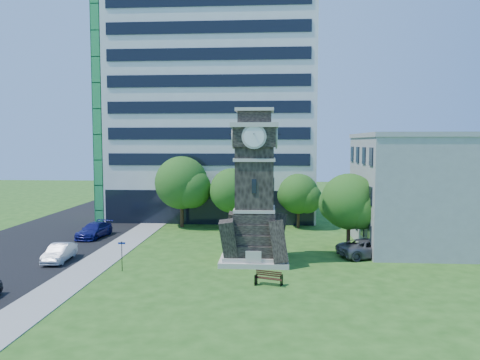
# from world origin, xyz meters

# --- Properties ---
(ground) EXTENTS (160.00, 160.00, 0.00)m
(ground) POSITION_xyz_m (0.00, 0.00, 0.00)
(ground) COLOR #245117
(ground) RESTS_ON ground
(sidewalk) EXTENTS (3.00, 70.00, 0.06)m
(sidewalk) POSITION_xyz_m (-9.50, 5.00, 0.03)
(sidewalk) COLOR gray
(sidewalk) RESTS_ON ground
(street) EXTENTS (14.00, 80.00, 0.02)m
(street) POSITION_xyz_m (-18.00, 5.00, 0.01)
(street) COLOR black
(street) RESTS_ON ground
(clock_tower) EXTENTS (5.40, 5.40, 12.22)m
(clock_tower) POSITION_xyz_m (3.00, 2.00, 5.28)
(clock_tower) COLOR #BFB4A6
(clock_tower) RESTS_ON ground
(office_tall) EXTENTS (26.20, 15.11, 28.60)m
(office_tall) POSITION_xyz_m (-3.20, 25.84, 14.22)
(office_tall) COLOR white
(office_tall) RESTS_ON ground
(office_low) EXTENTS (15.20, 12.20, 10.40)m
(office_low) POSITION_xyz_m (19.97, 8.00, 5.21)
(office_low) COLOR #9FA1A4
(office_low) RESTS_ON ground
(car_street_mid) EXTENTS (1.75, 4.33, 1.40)m
(car_street_mid) POSITION_xyz_m (-12.68, 0.70, 0.70)
(car_street_mid) COLOR #B6B8BE
(car_street_mid) RESTS_ON ground
(car_street_north) EXTENTS (2.65, 5.31, 1.48)m
(car_street_north) POSITION_xyz_m (-13.46, 10.13, 0.74)
(car_street_north) COLOR navy
(car_street_north) RESTS_ON ground
(car_east_lot) EXTENTS (6.01, 4.24, 1.52)m
(car_east_lot) POSITION_xyz_m (12.57, 3.79, 0.76)
(car_east_lot) COLOR #545459
(car_east_lot) RESTS_ON ground
(park_bench) EXTENTS (1.82, 0.49, 0.94)m
(park_bench) POSITION_xyz_m (4.19, -4.46, 0.50)
(park_bench) COLOR black
(park_bench) RESTS_ON ground
(street_sign) EXTENTS (0.54, 0.05, 2.23)m
(street_sign) POSITION_xyz_m (-6.73, -1.78, 1.40)
(street_sign) COLOR black
(street_sign) RESTS_ON ground
(tree_nw) EXTENTS (6.57, 5.98, 8.03)m
(tree_nw) POSITION_xyz_m (-5.70, 16.67, 4.84)
(tree_nw) COLOR #332114
(tree_nw) RESTS_ON ground
(tree_nc) EXTENTS (5.35, 4.86, 6.80)m
(tree_nc) POSITION_xyz_m (0.17, 14.93, 4.19)
(tree_nc) COLOR #332114
(tree_nc) RESTS_ON ground
(tree_ne) EXTENTS (4.94, 4.49, 6.11)m
(tree_ne) POSITION_xyz_m (7.42, 16.90, 3.70)
(tree_ne) COLOR #332114
(tree_ne) RESTS_ON ground
(tree_east) EXTENTS (5.34, 4.86, 6.90)m
(tree_east) POSITION_xyz_m (11.11, 5.43, 4.29)
(tree_east) COLOR #332114
(tree_east) RESTS_ON ground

